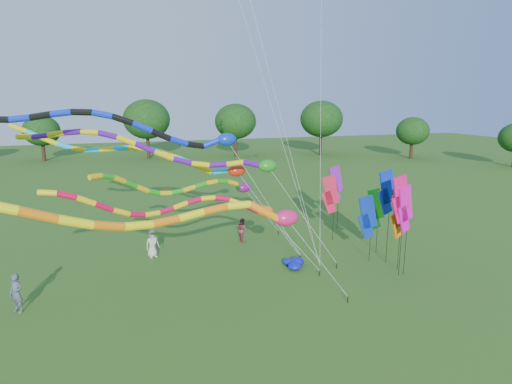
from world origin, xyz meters
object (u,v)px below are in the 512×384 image
object	(u,v)px
tube_kite_red	(193,207)
person_c	(242,230)
blue_nylon_heap	(291,264)
person_b	(16,293)
tube_kite_orange	(154,214)
person_a	(152,244)

from	to	relation	value
tube_kite_red	person_c	bearing A→B (deg)	53.15
blue_nylon_heap	person_b	world-z (taller)	person_b
tube_kite_orange	person_a	world-z (taller)	tube_kite_orange
person_c	tube_kite_red	bearing A→B (deg)	140.18
tube_kite_orange	person_b	bearing A→B (deg)	126.62
person_a	person_c	size ratio (longest dim) A/B	1.05
person_a	tube_kite_orange	bearing A→B (deg)	-111.67
tube_kite_orange	person_a	xyz separation A→B (m)	(0.60, 10.03, -4.39)
tube_kite_orange	person_a	distance (m)	10.96
blue_nylon_heap	tube_kite_orange	bearing A→B (deg)	-141.14
tube_kite_red	person_c	xyz separation A→B (m)	(4.30, 7.10, -3.56)
tube_kite_red	person_c	size ratio (longest dim) A/B	7.95
person_a	person_b	world-z (taller)	person_b
tube_kite_orange	person_a	bearing A→B (deg)	76.62
tube_kite_red	blue_nylon_heap	bearing A→B (deg)	15.09
tube_kite_red	person_a	world-z (taller)	tube_kite_red
tube_kite_orange	person_c	world-z (taller)	tube_kite_orange
blue_nylon_heap	person_a	xyz separation A→B (m)	(-6.94, 3.95, 0.58)
tube_kite_orange	person_c	distance (m)	13.48
blue_nylon_heap	person_b	size ratio (longest dim) A/B	0.88
tube_kite_orange	person_a	size ratio (longest dim) A/B	10.33
tube_kite_orange	person_c	size ratio (longest dim) A/B	10.82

